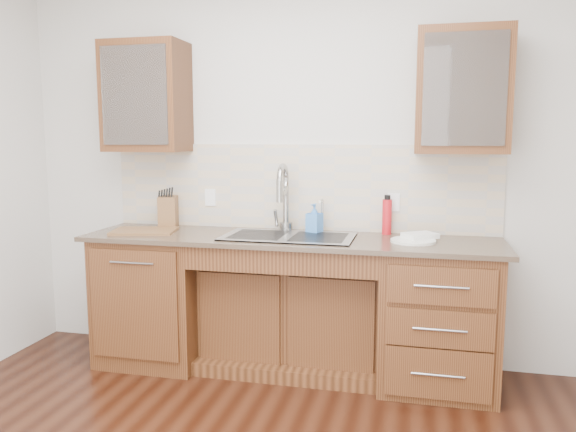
% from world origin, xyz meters
% --- Properties ---
extents(wall_back, '(4.00, 0.10, 2.70)m').
position_xyz_m(wall_back, '(0.00, 1.80, 1.35)').
color(wall_back, silver).
rests_on(wall_back, ground).
extents(base_cabinet_left, '(0.70, 0.62, 0.88)m').
position_xyz_m(base_cabinet_left, '(-0.95, 1.44, 0.44)').
color(base_cabinet_left, '#593014').
rests_on(base_cabinet_left, ground).
extents(base_cabinet_center, '(1.20, 0.44, 0.70)m').
position_xyz_m(base_cabinet_center, '(0.00, 1.53, 0.35)').
color(base_cabinet_center, '#593014').
rests_on(base_cabinet_center, ground).
extents(base_cabinet_right, '(0.70, 0.62, 0.88)m').
position_xyz_m(base_cabinet_right, '(0.95, 1.44, 0.44)').
color(base_cabinet_right, '#593014').
rests_on(base_cabinet_right, ground).
extents(countertop, '(2.70, 0.65, 0.03)m').
position_xyz_m(countertop, '(0.00, 1.43, 0.90)').
color(countertop, '#84705B').
rests_on(countertop, base_cabinet_left).
extents(backsplash, '(2.70, 0.02, 0.59)m').
position_xyz_m(backsplash, '(0.00, 1.74, 1.21)').
color(backsplash, beige).
rests_on(backsplash, wall_back).
extents(sink, '(0.84, 0.46, 0.19)m').
position_xyz_m(sink, '(0.00, 1.41, 0.83)').
color(sink, '#9E9EA5').
rests_on(sink, countertop).
extents(faucet, '(0.04, 0.04, 0.40)m').
position_xyz_m(faucet, '(-0.07, 1.64, 1.11)').
color(faucet, '#999993').
rests_on(faucet, countertop).
extents(filter_tap, '(0.02, 0.02, 0.24)m').
position_xyz_m(filter_tap, '(0.18, 1.65, 1.03)').
color(filter_tap, '#999993').
rests_on(filter_tap, countertop).
extents(upper_cabinet_left, '(0.55, 0.34, 0.75)m').
position_xyz_m(upper_cabinet_left, '(-1.05, 1.58, 1.83)').
color(upper_cabinet_left, '#593014').
rests_on(upper_cabinet_left, wall_back).
extents(upper_cabinet_right, '(0.55, 0.34, 0.75)m').
position_xyz_m(upper_cabinet_right, '(1.05, 1.58, 1.83)').
color(upper_cabinet_right, '#593014').
rests_on(upper_cabinet_right, wall_back).
extents(outlet_left, '(0.08, 0.01, 0.12)m').
position_xyz_m(outlet_left, '(-0.65, 1.73, 1.12)').
color(outlet_left, white).
rests_on(outlet_left, backsplash).
extents(outlet_right, '(0.08, 0.01, 0.12)m').
position_xyz_m(outlet_right, '(0.65, 1.73, 1.12)').
color(outlet_right, white).
rests_on(outlet_right, backsplash).
extents(soap_bottle, '(0.12, 0.12, 0.20)m').
position_xyz_m(soap_bottle, '(0.14, 1.60, 1.01)').
color(soap_bottle, '#3E80CF').
rests_on(soap_bottle, countertop).
extents(water_bottle, '(0.07, 0.07, 0.23)m').
position_xyz_m(water_bottle, '(0.61, 1.67, 1.03)').
color(water_bottle, red).
rests_on(water_bottle, countertop).
extents(plate, '(0.28, 0.28, 0.02)m').
position_xyz_m(plate, '(0.79, 1.42, 0.92)').
color(plate, white).
rests_on(plate, countertop).
extents(dish_towel, '(0.24, 0.23, 0.03)m').
position_xyz_m(dish_towel, '(0.83, 1.49, 0.94)').
color(dish_towel, '#F9F7CF').
rests_on(dish_towel, plate).
extents(knife_block, '(0.17, 0.23, 0.22)m').
position_xyz_m(knife_block, '(-0.94, 1.63, 1.02)').
color(knife_block, olive).
rests_on(knife_block, countertop).
extents(cutting_board, '(0.47, 0.37, 0.02)m').
position_xyz_m(cutting_board, '(-1.00, 1.37, 0.92)').
color(cutting_board, brown).
rests_on(cutting_board, countertop).
extents(cup_left_a, '(0.16, 0.16, 0.10)m').
position_xyz_m(cup_left_a, '(-1.11, 1.58, 1.77)').
color(cup_left_a, silver).
rests_on(cup_left_a, upper_cabinet_left).
extents(cup_left_b, '(0.13, 0.13, 0.10)m').
position_xyz_m(cup_left_b, '(-0.97, 1.58, 1.78)').
color(cup_left_b, white).
rests_on(cup_left_b, upper_cabinet_left).
extents(cup_right_a, '(0.15, 0.15, 0.10)m').
position_xyz_m(cup_right_a, '(0.92, 1.58, 1.78)').
color(cup_right_a, white).
rests_on(cup_right_a, upper_cabinet_right).
extents(cup_right_b, '(0.12, 0.12, 0.10)m').
position_xyz_m(cup_right_b, '(1.14, 1.58, 1.77)').
color(cup_right_b, white).
rests_on(cup_right_b, upper_cabinet_right).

